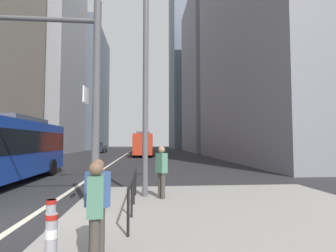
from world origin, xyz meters
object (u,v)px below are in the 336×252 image
at_px(traffic_signal_gantry, 23,69).
at_px(pedestrian_walking, 97,201).
at_px(city_bus_red_receding, 144,143).
at_px(car_oncoming_mid, 100,147).
at_px(car_receding_far, 145,146).
at_px(bollard_left, 51,237).
at_px(street_lamp_post, 146,53).
at_px(bollard_back, 92,193).
at_px(car_receding_near, 142,147).
at_px(bollard_right, 51,219).
at_px(pedestrian_waiting, 95,209).
at_px(pedestrian_far, 162,169).

distance_m(traffic_signal_gantry, pedestrian_walking, 4.89).
relative_size(city_bus_red_receding, car_oncoming_mid, 2.35).
height_order(car_receding_far, bollard_left, car_receding_far).
bearing_deg(street_lamp_post, bollard_back, -130.12).
xyz_separation_m(car_receding_near, bollard_back, (-0.87, -44.86, -0.37)).
distance_m(bollard_right, pedestrian_waiting, 1.60).
bearing_deg(pedestrian_walking, traffic_signal_gantry, 132.66).
bearing_deg(bollard_left, city_bus_red_receding, 87.95).
bearing_deg(traffic_signal_gantry, car_receding_near, 86.44).
height_order(traffic_signal_gantry, pedestrian_far, traffic_signal_gantry).
bearing_deg(car_receding_near, pedestrian_waiting, -90.18).
bearing_deg(pedestrian_far, bollard_back, -146.20).
xyz_separation_m(car_receding_near, pedestrian_far, (1.17, -43.49, 0.15)).
bearing_deg(bollard_back, pedestrian_walking, -77.33).
bearing_deg(pedestrian_waiting, city_bus_red_receding, 89.13).
bearing_deg(pedestrian_waiting, bollard_left, 166.54).
bearing_deg(bollard_left, car_oncoming_mid, 98.73).
bearing_deg(city_bus_red_receding, traffic_signal_gantry, -95.88).
distance_m(city_bus_red_receding, pedestrian_far, 29.24).
relative_size(city_bus_red_receding, car_receding_far, 2.56).
height_order(street_lamp_post, pedestrian_far, street_lamp_post).
bearing_deg(car_oncoming_mid, street_lamp_post, -78.19).
bearing_deg(car_receding_far, city_bus_red_receding, -90.33).
bearing_deg(pedestrian_walking, car_oncoming_mid, 99.58).
distance_m(bollard_left, pedestrian_waiting, 0.85).
xyz_separation_m(car_receding_far, pedestrian_waiting, (-0.63, -54.65, 0.05)).
bearing_deg(pedestrian_waiting, bollard_back, 101.81).
bearing_deg(bollard_left, street_lamp_post, 73.90).
distance_m(street_lamp_post, bollard_right, 6.47).
height_order(car_receding_near, bollard_back, car_receding_near).
bearing_deg(car_receding_near, car_oncoming_mid, -159.49).
bearing_deg(bollard_back, street_lamp_post, 49.88).
distance_m(bollard_left, pedestrian_walking, 0.86).
relative_size(city_bus_red_receding, car_receding_near, 2.46).
bearing_deg(car_receding_far, bollard_back, -91.52).
height_order(car_receding_far, street_lamp_post, street_lamp_post).
xyz_separation_m(car_receding_far, pedestrian_walking, (-0.70, -54.11, 0.06)).
relative_size(bollard_back, pedestrian_waiting, 0.52).
relative_size(car_receding_near, street_lamp_post, 0.55).
xyz_separation_m(bollard_back, pedestrian_waiting, (0.72, -3.46, 0.42)).
bearing_deg(city_bus_red_receding, pedestrian_walking, -90.99).
height_order(car_oncoming_mid, car_receding_near, same).
bearing_deg(city_bus_red_receding, pedestrian_waiting, -90.87).
distance_m(car_oncoming_mid, bollard_back, 42.51).
bearing_deg(bollard_back, car_receding_far, 88.48).
distance_m(bollard_back, pedestrian_far, 2.51).
xyz_separation_m(car_receding_near, pedestrian_waiting, (-0.15, -48.32, 0.05)).
bearing_deg(bollard_right, pedestrian_walking, -31.31).
distance_m(traffic_signal_gantry, pedestrian_waiting, 5.25).
relative_size(car_oncoming_mid, bollard_left, 5.80).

